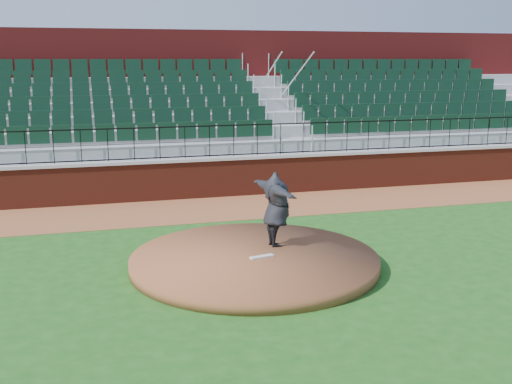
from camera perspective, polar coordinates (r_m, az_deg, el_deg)
ground at (r=13.60m, az=1.71°, el=-6.65°), size 90.00×90.00×0.00m
warning_track at (r=18.62m, az=-3.23°, el=-1.46°), size 34.00×3.20×0.01m
field_wall at (r=20.03m, az=-4.24°, el=1.24°), size 34.00×0.35×1.20m
wall_cap at (r=19.91m, az=-4.27°, el=3.07°), size 34.00×0.45×0.10m
wall_railing at (r=19.83m, az=-4.29°, el=4.64°), size 34.00×0.05×1.00m
seating_stands at (r=22.44m, az=-5.70°, el=6.77°), size 34.00×5.10×4.60m
concourse_wall at (r=25.16m, az=-6.85°, el=8.35°), size 34.00×0.50×5.50m
pitchers_mound at (r=13.41m, az=-0.14°, el=-6.36°), size 5.34×5.34×0.25m
pitching_rubber at (r=13.23m, az=0.55°, el=-5.97°), size 0.55×0.24×0.04m
pitcher at (r=13.82m, az=1.88°, el=-1.60°), size 0.81×2.14×1.70m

